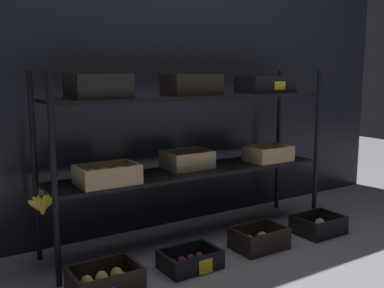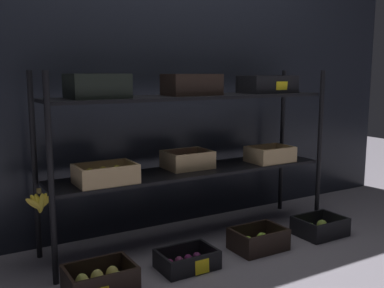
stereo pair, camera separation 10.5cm
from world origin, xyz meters
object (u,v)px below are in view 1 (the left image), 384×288
crate_ground_pear (105,283)px  crate_ground_apple_green (259,240)px  crate_ground_right_apple_green (318,226)px  crate_ground_plum (190,261)px  display_rack (190,132)px

crate_ground_pear → crate_ground_apple_green: crate_ground_pear is taller
crate_ground_right_apple_green → crate_ground_plum: bearing=179.6°
crate_ground_apple_green → crate_ground_right_apple_green: crate_ground_apple_green is taller
display_rack → crate_ground_apple_green: (0.28, -0.37, -0.67)m
crate_ground_plum → crate_ground_right_apple_green: bearing=-0.4°
crate_ground_plum → crate_ground_apple_green: 0.52m
display_rack → crate_ground_plum: display_rack is taller
crate_ground_plum → crate_ground_right_apple_green: size_ratio=1.01×
display_rack → crate_ground_plum: size_ratio=6.24×
crate_ground_pear → crate_ground_right_apple_green: (1.55, 0.01, -0.01)m
crate_ground_apple_green → crate_ground_right_apple_green: (0.52, -0.02, -0.00)m
display_rack → crate_ground_apple_green: 0.81m
crate_ground_right_apple_green → crate_ground_apple_green: bearing=178.1°
crate_ground_plum → crate_ground_right_apple_green: (1.04, -0.01, 0.01)m
crate_ground_pear → crate_ground_plum: (0.52, 0.02, -0.02)m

